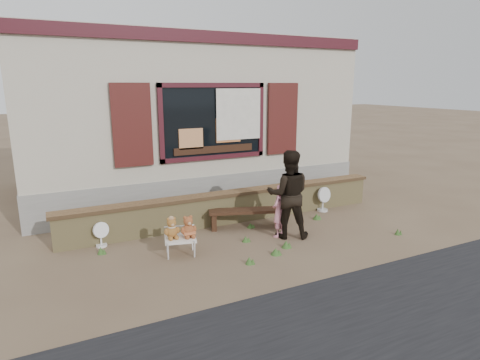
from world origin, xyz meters
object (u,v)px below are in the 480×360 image
folding_chair (180,239)px  teddy_bear_left (172,227)px  bench (247,214)px  teddy_bear_right (188,226)px  adult (288,194)px  child (279,211)px

folding_chair → teddy_bear_left: size_ratio=1.66×
bench → teddy_bear_right: bearing=-135.8°
teddy_bear_left → bench: bearing=34.0°
folding_chair → teddy_bear_right: teddy_bear_right is taller
bench → adult: bearing=-38.4°
teddy_bear_right → bench: bearing=39.4°
adult → folding_chair: bearing=25.0°
teddy_bear_left → adult: adult is taller
child → adult: size_ratio=0.61×
teddy_bear_right → teddy_bear_left: bearing=-180.0°
bench → folding_chair: bearing=-138.7°
bench → teddy_bear_right: 1.67m
teddy_bear_left → adult: 2.28m
folding_chair → bench: bearing=36.5°
bench → adult: size_ratio=0.93×
teddy_bear_right → child: (1.84, 0.04, 0.00)m
teddy_bear_left → adult: size_ratio=0.22×
folding_chair → child: bearing=14.0°
teddy_bear_right → child: size_ratio=0.37×
bench → adult: 1.06m
child → adult: (0.15, -0.08, 0.33)m
folding_chair → child: size_ratio=0.60×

